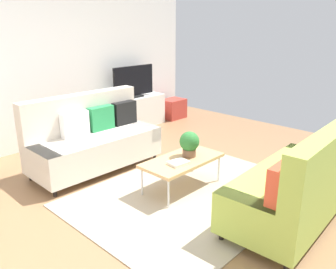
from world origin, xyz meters
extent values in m
plane|color=#936B47|center=(0.00, 0.00, 0.00)|extent=(7.68, 7.68, 0.00)
cube|color=white|center=(0.00, 2.80, 1.45)|extent=(6.40, 0.12, 2.90)
cube|color=tan|center=(0.14, -0.34, 0.01)|extent=(2.90, 2.20, 0.01)
cube|color=beige|center=(-0.21, 1.21, 0.32)|extent=(1.91, 0.86, 0.44)
cube|color=beige|center=(-0.21, 1.53, 0.82)|extent=(1.90, 0.22, 0.56)
cube|color=beige|center=(0.64, 1.20, 0.43)|extent=(0.21, 0.84, 0.22)
cube|color=beige|center=(-1.06, 1.22, 0.43)|extent=(0.21, 0.84, 0.22)
cylinder|color=black|center=(0.66, 0.86, 0.05)|extent=(0.05, 0.05, 0.10)
cylinder|color=black|center=(-1.08, 0.88, 0.05)|extent=(0.05, 0.05, 0.10)
cylinder|color=black|center=(0.66, 1.54, 0.05)|extent=(0.05, 0.05, 0.10)
cylinder|color=black|center=(-1.08, 1.56, 0.05)|extent=(0.05, 0.05, 0.10)
cube|color=black|center=(0.46, 1.34, 0.72)|extent=(0.40, 0.14, 0.36)
cube|color=#288C4C|center=(0.01, 1.35, 0.72)|extent=(0.40, 0.14, 0.36)
cube|color=white|center=(-0.44, 1.35, 0.72)|extent=(0.40, 0.14, 0.36)
cube|color=#A3BC4C|center=(0.49, -1.49, 0.32)|extent=(1.93, 0.92, 0.44)
cube|color=#A3BC4C|center=(0.50, -1.81, 0.82)|extent=(1.91, 0.28, 0.56)
cube|color=#A3BC4C|center=(-0.36, -1.53, 0.43)|extent=(0.24, 0.85, 0.22)
cube|color=#A3BC4C|center=(1.34, -1.45, 0.43)|extent=(0.24, 0.85, 0.22)
cylinder|color=black|center=(-0.39, -1.19, 0.05)|extent=(0.05, 0.05, 0.10)
cylinder|color=black|center=(1.35, -1.11, 0.05)|extent=(0.05, 0.05, 0.10)
cylinder|color=black|center=(-0.36, -1.87, 0.05)|extent=(0.05, 0.05, 0.10)
cube|color=#D84C33|center=(-0.17, -1.66, 0.72)|extent=(0.41, 0.16, 0.36)
cube|color=black|center=(0.28, -1.64, 0.72)|extent=(0.41, 0.16, 0.36)
cube|color=tan|center=(0.19, -0.14, 0.40)|extent=(1.10, 0.56, 0.04)
cylinder|color=silver|center=(-0.31, 0.09, 0.19)|extent=(0.02, 0.02, 0.38)
cylinder|color=silver|center=(0.69, 0.09, 0.19)|extent=(0.02, 0.02, 0.38)
cylinder|color=silver|center=(-0.31, -0.37, 0.19)|extent=(0.02, 0.02, 0.38)
cylinder|color=silver|center=(0.69, -0.37, 0.19)|extent=(0.02, 0.02, 0.38)
cube|color=silver|center=(1.62, 2.46, 0.32)|extent=(1.40, 0.44, 0.64)
cube|color=black|center=(1.62, 2.44, 0.66)|extent=(0.36, 0.20, 0.04)
cube|color=black|center=(1.62, 2.44, 0.98)|extent=(1.00, 0.05, 0.60)
cube|color=#B2382D|center=(2.72, 2.36, 0.22)|extent=(0.52, 0.40, 0.44)
cylinder|color=brown|center=(0.33, -0.14, 0.47)|extent=(0.18, 0.18, 0.10)
sphere|color=#2D7233|center=(0.33, -0.14, 0.63)|extent=(0.26, 0.26, 0.26)
cube|color=silver|center=(0.03, -0.22, 0.44)|extent=(0.26, 0.21, 0.04)
cylinder|color=#33B29E|center=(1.04, 2.51, 0.70)|extent=(0.12, 0.12, 0.13)
cylinder|color=gold|center=(1.22, 2.42, 0.75)|extent=(0.04, 0.04, 0.23)
camera|label=1|loc=(-2.92, -2.85, 2.09)|focal=36.71mm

